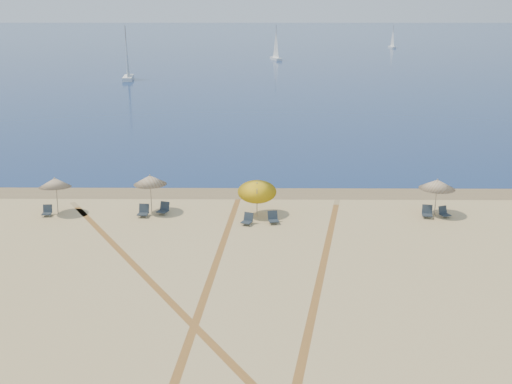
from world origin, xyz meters
TOP-DOWN VIEW (x-y plane):
  - ocean at (0.00, 225.00)m, footprint 500.00×500.00m
  - wet_sand at (0.00, 24.00)m, footprint 500.00×500.00m
  - umbrella_1 at (-12.11, 19.63)m, footprint 1.92×1.96m
  - umbrella_2 at (-6.40, 19.84)m, footprint 2.00×2.00m
  - umbrella_3 at (0.07, 19.34)m, footprint 2.33×2.37m
  - umbrella_4 at (10.85, 19.59)m, footprint 2.14×2.14m
  - chair_1 at (-12.64, 19.28)m, footprint 0.58×0.66m
  - chair_2 at (-6.78, 19.20)m, footprint 0.66×0.76m
  - chair_3 at (-5.64, 19.68)m, footprint 0.80×0.86m
  - chair_4 at (-0.47, 17.87)m, footprint 0.77×0.82m
  - chair_5 at (1.02, 18.11)m, footprint 0.70×0.77m
  - chair_6 at (10.29, 19.19)m, footprint 0.73×0.81m
  - chair_7 at (11.31, 19.24)m, footprint 0.72×0.78m
  - sailboat_0 at (3.69, 125.81)m, footprint 2.76×5.42m
  - sailboat_1 at (39.03, 166.35)m, footprint 1.52×4.49m
  - sailboat_2 at (-22.26, 87.33)m, footprint 2.31×6.15m
  - tire_tracks at (-1.25, 9.00)m, footprint 42.87×39.49m

SIDE VIEW (x-z plane):
  - tire_tracks at x=-1.25m, z-range 0.00..0.00m
  - wet_sand at x=0.00m, z-range 0.00..0.00m
  - ocean at x=0.00m, z-range 0.01..0.01m
  - chair_7 at x=11.31m, z-range -0.04..0.61m
  - chair_1 at x=-12.64m, z-range -0.04..0.61m
  - chair_4 at x=-0.47m, z-range -0.04..0.64m
  - chair_5 at x=1.02m, z-range -0.04..0.65m
  - chair_3 at x=-5.64m, z-range -0.04..0.68m
  - chair_6 at x=10.29m, z-range -0.04..0.68m
  - chair_2 at x=-6.78m, z-range -0.04..0.69m
  - umbrella_3 at x=0.07m, z-range 0.55..2.98m
  - umbrella_4 at x=10.85m, z-range 0.80..3.09m
  - umbrella_1 at x=-12.11m, z-range 0.81..3.15m
  - sailboat_1 at x=39.03m, z-range -1.29..5.26m
  - umbrella_2 at x=-6.40m, z-range 0.88..3.32m
  - sailboat_0 at x=3.69m, z-range -1.55..6.28m
  - sailboat_2 at x=-22.26m, z-range -1.76..7.17m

